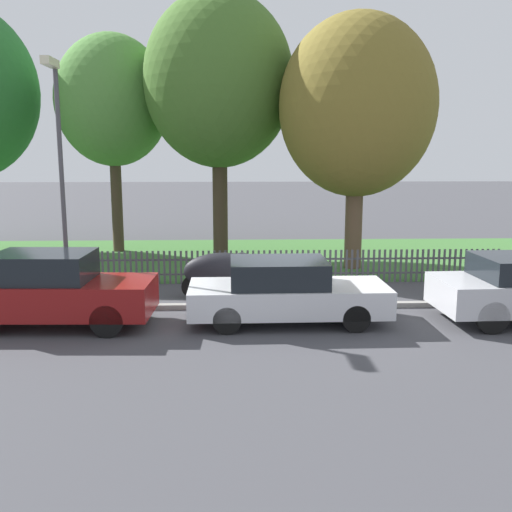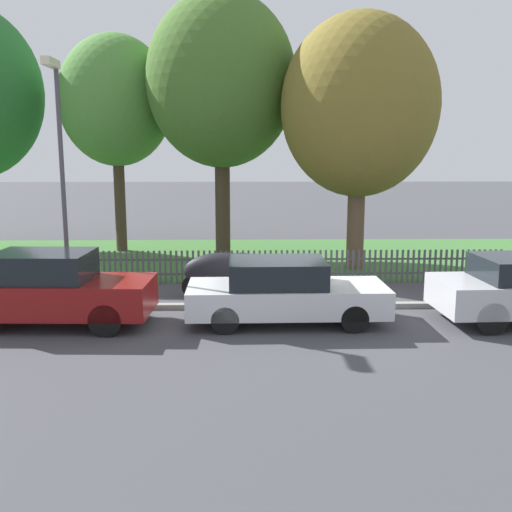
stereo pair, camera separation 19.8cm
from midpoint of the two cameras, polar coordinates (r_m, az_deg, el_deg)
The scene contains 11 objects.
ground_plane at distance 13.45m, azimuth 3.31°, elevation -5.33°, with size 120.00×120.00×0.00m, color #424247.
kerb_stone at distance 13.53m, azimuth 3.27°, elevation -4.97°, with size 36.20×0.20×0.12m, color gray.
grass_strip at distance 20.05m, azimuth 1.50°, elevation -0.09°, with size 36.20×8.09×0.01m, color #3D7033.
park_fence at distance 16.02m, azimuth 2.41°, elevation -1.06°, with size 36.20×0.05×0.94m.
parked_car_silver_hatchback at distance 12.71m, azimuth -20.16°, elevation -3.19°, with size 4.15×1.77×1.58m.
parked_car_black_saloon at distance 12.25m, azimuth 2.50°, elevation -3.55°, with size 4.26×1.73×1.38m.
covered_motorcycle at distance 14.28m, azimuth -3.49°, elevation -1.50°, with size 2.10×0.84×1.17m.
tree_behind_motorcycle at distance 21.68m, azimuth -14.42°, elevation 14.75°, with size 4.03×4.03×7.77m.
tree_mid_park at distance 19.91m, azimuth -4.03°, elevation 17.00°, with size 5.00×5.00×8.86m.
tree_far_left at distance 18.13m, azimuth 9.76°, elevation 14.48°, with size 4.77×4.77×7.75m.
street_lamp at distance 14.24m, azimuth -19.49°, elevation 9.56°, with size 0.20×0.79×5.69m.
Camera 1 is at (-1.34, -12.89, 3.61)m, focal length 40.00 mm.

